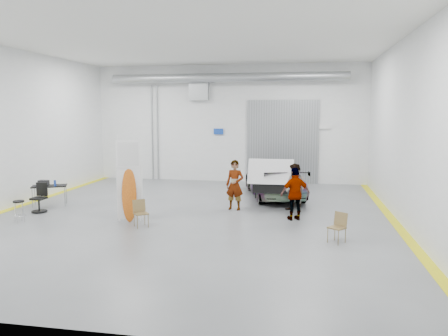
% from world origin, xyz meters
% --- Properties ---
extents(ground, '(16.00, 16.00, 0.00)m').
position_xyz_m(ground, '(0.00, 0.00, 0.00)').
color(ground, slate).
rests_on(ground, ground).
extents(room_shell, '(14.02, 16.18, 6.01)m').
position_xyz_m(room_shell, '(0.24, 2.22, 4.08)').
color(room_shell, silver).
rests_on(room_shell, ground).
extents(sedan_car, '(3.24, 5.34, 1.45)m').
position_xyz_m(sedan_car, '(2.67, 4.20, 0.72)').
color(sedan_car, white).
rests_on(sedan_car, ground).
extents(person_a, '(0.74, 0.56, 1.85)m').
position_xyz_m(person_a, '(1.39, 1.41, 0.93)').
color(person_a, '#836447').
rests_on(person_a, ground).
extents(person_b, '(1.08, 1.07, 1.76)m').
position_xyz_m(person_b, '(3.59, 1.41, 0.88)').
color(person_b, slate).
rests_on(person_b, ground).
extents(person_c, '(1.11, 0.81, 1.78)m').
position_xyz_m(person_c, '(3.62, 0.22, 0.89)').
color(person_c, brown).
rests_on(person_c, ground).
extents(surfboard_display, '(0.79, 0.38, 2.87)m').
position_xyz_m(surfboard_display, '(-1.81, -0.99, 1.16)').
color(surfboard_display, white).
rests_on(surfboard_display, ground).
extents(folding_chair_near, '(0.56, 0.62, 0.85)m').
position_xyz_m(folding_chair_near, '(-1.12, -1.56, 0.26)').
color(folding_chair_near, brown).
rests_on(folding_chair_near, ground).
extents(folding_chair_far, '(0.55, 0.61, 0.84)m').
position_xyz_m(folding_chair_far, '(4.80, -2.20, 0.26)').
color(folding_chair_far, brown).
rests_on(folding_chair_far, ground).
extents(shop_stool, '(0.37, 0.37, 0.73)m').
position_xyz_m(shop_stool, '(-5.25, -1.76, 0.36)').
color(shop_stool, black).
rests_on(shop_stool, ground).
extents(work_table, '(1.41, 1.10, 1.03)m').
position_xyz_m(work_table, '(-5.80, 0.77, 0.79)').
color(work_table, gray).
rests_on(work_table, ground).
extents(office_chair, '(0.55, 0.55, 1.03)m').
position_xyz_m(office_chair, '(-5.49, -0.25, 0.45)').
color(office_chair, black).
rests_on(office_chair, ground).
extents(trunk_lid, '(1.69, 1.02, 0.04)m').
position_xyz_m(trunk_lid, '(2.67, 1.96, 1.47)').
color(trunk_lid, silver).
rests_on(trunk_lid, sedan_car).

